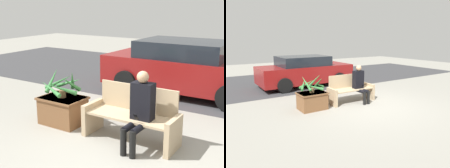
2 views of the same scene
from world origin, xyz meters
TOP-DOWN VIEW (x-y plane):
  - ground_plane at (0.00, 0.00)m, footprint 30.00×30.00m
  - road_surface at (0.00, 5.66)m, footprint 20.00×6.00m
  - bench at (-0.21, 0.71)m, footprint 1.69×0.59m
  - person_seated at (0.05, 0.50)m, footprint 0.37×0.64m
  - planter_box at (-1.75, 0.65)m, footprint 0.88×0.66m
  - potted_plant at (-1.74, 0.65)m, footprint 0.84×0.83m
  - parked_car at (-0.45, 4.05)m, footprint 4.31×1.98m

SIDE VIEW (x-z plane):
  - ground_plane at x=0.00m, z-range 0.00..0.00m
  - road_surface at x=0.00m, z-range 0.00..0.01m
  - planter_box at x=-1.75m, z-range 0.02..0.57m
  - bench at x=-0.21m, z-range -0.04..0.91m
  - parked_car at x=-0.45m, z-range 0.00..1.41m
  - person_seated at x=0.05m, z-range 0.06..1.36m
  - potted_plant at x=-1.74m, z-range 0.52..1.10m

